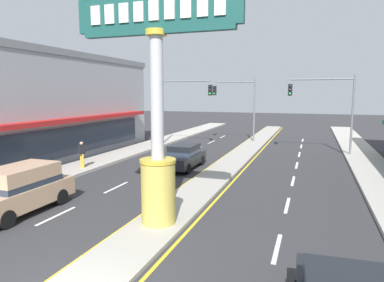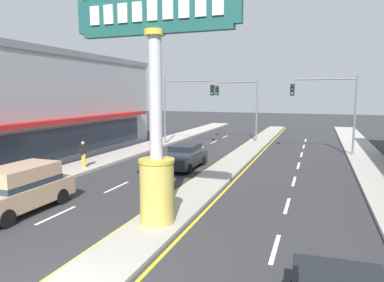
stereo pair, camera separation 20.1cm
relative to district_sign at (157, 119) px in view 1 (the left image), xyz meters
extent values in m
cube|color=#A39E93|center=(0.00, 12.80, -3.87)|extent=(1.95, 52.00, 0.14)
cube|color=#ADA89E|center=(-8.86, 10.80, -3.85)|extent=(2.56, 60.00, 0.18)
cube|color=#ADA89E|center=(8.86, 10.80, -3.85)|extent=(2.56, 60.00, 0.18)
cube|color=silver|center=(-4.28, -0.40, -3.93)|extent=(0.14, 2.20, 0.01)
cube|color=silver|center=(-4.28, 4.00, -3.93)|extent=(0.14, 2.20, 0.01)
cube|color=silver|center=(-4.28, 8.40, -3.93)|extent=(0.14, 2.20, 0.01)
cube|color=silver|center=(-4.28, 12.80, -3.93)|extent=(0.14, 2.20, 0.01)
cube|color=silver|center=(-4.28, 17.20, -3.93)|extent=(0.14, 2.20, 0.01)
cube|color=silver|center=(-4.28, 21.60, -3.93)|extent=(0.14, 2.20, 0.01)
cube|color=silver|center=(-4.28, 26.00, -3.93)|extent=(0.14, 2.20, 0.01)
cube|color=silver|center=(4.28, -0.40, -3.93)|extent=(0.14, 2.20, 0.01)
cube|color=silver|center=(4.28, 4.00, -3.93)|extent=(0.14, 2.20, 0.01)
cube|color=silver|center=(4.28, 8.40, -3.93)|extent=(0.14, 2.20, 0.01)
cube|color=silver|center=(4.28, 12.80, -3.93)|extent=(0.14, 2.20, 0.01)
cube|color=silver|center=(4.28, 17.20, -3.93)|extent=(0.14, 2.20, 0.01)
cube|color=silver|center=(4.28, 21.60, -3.93)|extent=(0.14, 2.20, 0.01)
cube|color=silver|center=(4.28, 26.00, -3.93)|extent=(0.14, 2.20, 0.01)
cube|color=yellow|center=(-1.16, 12.80, -3.93)|extent=(0.12, 52.00, 0.01)
cube|color=yellow|center=(1.16, 12.80, -3.93)|extent=(0.12, 52.00, 0.01)
cylinder|color=gold|center=(0.00, 0.00, -2.67)|extent=(1.24, 1.24, 2.24)
cylinder|color=gold|center=(0.00, 0.00, -1.49)|extent=(1.30, 1.30, 0.12)
cylinder|color=#B7B7BC|center=(0.00, 0.00, 0.74)|extent=(0.46, 0.46, 4.59)
cylinder|color=gold|center=(0.00, 0.00, 2.93)|extent=(0.73, 0.73, 0.20)
cube|color=#194C47|center=(0.00, 0.00, 3.62)|extent=(6.02, 0.24, 1.18)
cube|color=#194C47|center=(0.00, 0.00, 2.95)|extent=(5.54, 0.29, 0.16)
cube|color=white|center=(-2.27, -0.15, 3.62)|extent=(0.36, 0.06, 0.65)
cube|color=white|center=(-1.70, -0.15, 3.62)|extent=(0.36, 0.06, 0.65)
cube|color=white|center=(-1.14, -0.15, 3.62)|extent=(0.36, 0.06, 0.65)
cube|color=white|center=(-0.57, -0.15, 3.62)|extent=(0.36, 0.06, 0.65)
cube|color=white|center=(0.00, -0.15, 3.62)|extent=(0.36, 0.06, 0.65)
cube|color=white|center=(0.57, -0.15, 3.62)|extent=(0.36, 0.06, 0.65)
cube|color=white|center=(1.14, -0.15, 3.62)|extent=(0.36, 0.06, 0.65)
cube|color=white|center=(1.70, -0.15, 3.62)|extent=(0.36, 0.06, 0.65)
cube|color=white|center=(2.27, -0.15, 3.62)|extent=(0.36, 0.06, 0.65)
cube|color=#999EA3|center=(-14.75, 8.38, -0.26)|extent=(7.65, 23.36, 7.35)
cube|color=slate|center=(-14.75, 8.38, 3.64)|extent=(7.80, 23.83, 0.45)
cube|color=#B21E1E|center=(-10.48, 8.38, -0.93)|extent=(0.90, 19.86, 0.30)
cube|color=#283342|center=(-10.89, 8.38, -2.44)|extent=(0.08, 19.16, 2.00)
cylinder|color=slate|center=(-7.98, 18.07, -0.84)|extent=(0.16, 0.16, 6.20)
cylinder|color=slate|center=(-5.67, 18.07, 1.96)|extent=(4.62, 0.12, 0.12)
cube|color=black|center=(-3.36, 17.91, 1.15)|extent=(0.32, 0.24, 0.92)
sphere|color=black|center=(-3.36, 17.77, 1.45)|extent=(0.17, 0.17, 0.17)
sphere|color=black|center=(-3.36, 17.77, 1.15)|extent=(0.17, 0.17, 0.17)
sphere|color=#19D83F|center=(-3.36, 17.77, 0.85)|extent=(0.17, 0.17, 0.17)
cylinder|color=slate|center=(7.98, 17.66, -0.84)|extent=(0.16, 0.16, 6.20)
cylinder|color=slate|center=(5.67, 17.66, 1.96)|extent=(4.62, 0.12, 0.12)
cube|color=black|center=(3.36, 17.50, 1.15)|extent=(0.32, 0.24, 0.92)
sphere|color=black|center=(3.36, 17.36, 1.45)|extent=(0.17, 0.17, 0.17)
sphere|color=black|center=(3.36, 17.36, 1.15)|extent=(0.17, 0.17, 0.17)
sphere|color=#19D83F|center=(3.36, 17.36, 0.85)|extent=(0.17, 0.17, 0.17)
cylinder|color=slate|center=(-0.24, 22.47, -0.84)|extent=(0.16, 0.16, 6.20)
cylinder|color=slate|center=(-2.22, 22.47, 1.96)|extent=(3.96, 0.12, 0.12)
cube|color=black|center=(-4.20, 22.31, 1.15)|extent=(0.32, 0.24, 0.92)
sphere|color=black|center=(-4.20, 22.17, 1.45)|extent=(0.17, 0.17, 0.17)
sphere|color=black|center=(-4.20, 22.17, 1.15)|extent=(0.17, 0.17, 0.17)
sphere|color=#19D83F|center=(-4.20, 22.17, 0.85)|extent=(0.17, 0.17, 0.17)
cube|color=black|center=(-2.63, 9.39, -3.34)|extent=(1.76, 4.30, 0.66)
cube|color=black|center=(-2.63, 9.56, -2.71)|extent=(1.55, 2.15, 0.60)
cube|color=#283342|center=(-2.63, 9.56, -2.89)|extent=(1.59, 2.17, 0.24)
cylinder|color=black|center=(-1.82, 8.05, -3.63)|extent=(0.22, 0.62, 0.62)
cylinder|color=black|center=(-3.44, 8.05, -3.63)|extent=(0.22, 0.62, 0.62)
cylinder|color=black|center=(-1.82, 10.72, -3.63)|extent=(0.22, 0.62, 0.62)
cylinder|color=black|center=(-3.44, 10.72, -3.63)|extent=(0.22, 0.62, 0.62)
cube|color=tan|center=(-5.93, -0.62, -3.24)|extent=(1.93, 4.61, 0.80)
cube|color=tan|center=(-5.93, -0.43, -2.44)|extent=(1.69, 2.86, 0.80)
cube|color=#283342|center=(-5.93, -0.43, -2.72)|extent=(1.73, 2.89, 0.24)
cylinder|color=black|center=(-5.04, -2.04, -3.60)|extent=(0.22, 0.68, 0.68)
cylinder|color=black|center=(-5.06, 0.81, -3.60)|extent=(0.22, 0.68, 0.68)
cylinder|color=black|center=(-6.81, 0.80, -3.60)|extent=(0.22, 0.68, 0.68)
cylinder|color=gold|center=(-8.47, 6.70, -3.32)|extent=(0.14, 0.14, 0.87)
cylinder|color=gold|center=(-8.33, 6.70, -3.32)|extent=(0.14, 0.14, 0.87)
cube|color=black|center=(-8.40, 6.70, -2.60)|extent=(0.36, 0.45, 0.56)
sphere|color=tan|center=(-8.40, 6.70, -2.21)|extent=(0.22, 0.22, 0.22)
camera|label=1|loc=(5.14, -10.87, 0.89)|focal=31.97mm
camera|label=2|loc=(5.33, -10.80, 0.89)|focal=31.97mm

